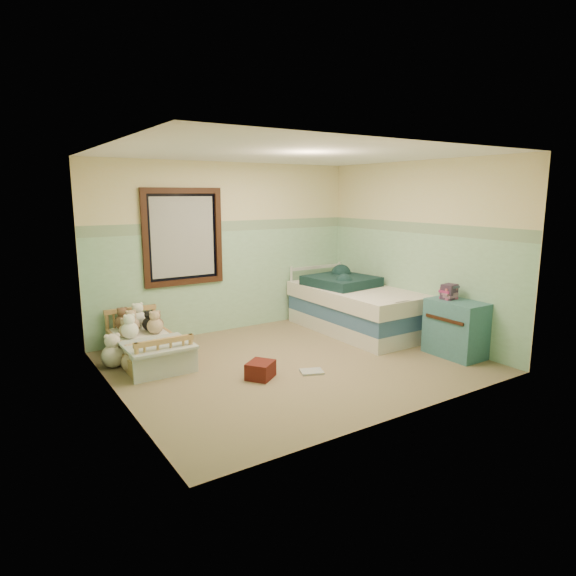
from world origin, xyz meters
TOP-DOWN VIEW (x-y plane):
  - floor at (0.00, 0.00)m, footprint 4.20×3.60m
  - ceiling at (0.00, 0.00)m, footprint 4.20×3.60m
  - wall_back at (0.00, 1.80)m, footprint 4.20×0.04m
  - wall_front at (0.00, -1.80)m, footprint 4.20×0.04m
  - wall_left at (-2.10, 0.00)m, footprint 0.04×3.60m
  - wall_right at (2.10, 0.00)m, footprint 0.04×3.60m
  - wainscot_mint at (0.00, 1.79)m, footprint 4.20×0.01m
  - border_strip at (0.00, 1.79)m, footprint 4.20×0.01m
  - window_frame at (-0.70, 1.76)m, footprint 1.16×0.06m
  - window_blinds at (-0.70, 1.77)m, footprint 0.92×0.01m
  - toddler_bed_frame at (-1.50, 1.05)m, footprint 0.69×1.38m
  - toddler_mattress at (-1.50, 1.05)m, footprint 0.63×1.32m
  - patchwork_quilt at (-1.50, 0.62)m, footprint 0.75×0.69m
  - plush_bed_brown at (-1.65, 1.55)m, footprint 0.21×0.21m
  - plush_bed_white at (-1.45, 1.55)m, footprint 0.23×0.23m
  - plush_bed_tan at (-1.60, 1.33)m, footprint 0.21×0.21m
  - plush_bed_dark at (-1.37, 1.33)m, footprint 0.18×0.18m
  - plush_floor_cream at (-1.92, 1.03)m, footprint 0.28×0.28m
  - plush_floor_tan at (-1.78, 0.76)m, footprint 0.23×0.23m
  - twin_bed_frame at (1.55, 0.65)m, footprint 1.05×2.09m
  - twin_boxspring at (1.55, 0.65)m, footprint 1.05×2.09m
  - twin_mattress at (1.55, 0.65)m, footprint 1.09×2.14m
  - teal_blanket at (1.50, 0.95)m, footprint 1.00×1.04m
  - dresser at (1.87, -0.92)m, footprint 0.45×0.72m
  - book_stack at (1.87, -0.78)m, footprint 0.22×0.18m
  - red_pillow at (-0.62, -0.24)m, footprint 0.40×0.39m
  - floor_book at (-0.04, -0.42)m, footprint 0.31×0.28m
  - extra_plush_0 at (-1.69, 1.11)m, footprint 0.21×0.21m
  - extra_plush_1 at (-1.31, 1.25)m, footprint 0.18×0.18m
  - extra_plush_2 at (-1.72, 1.19)m, footprint 0.17×0.17m
  - extra_plush_3 at (-1.36, 1.15)m, footprint 0.20×0.20m

SIDE VIEW (x-z plane):
  - floor at x=0.00m, z-range -0.02..0.00m
  - floor_book at x=-0.04m, z-range 0.00..0.02m
  - toddler_bed_frame at x=-1.50m, z-range 0.00..0.18m
  - red_pillow at x=-0.62m, z-range 0.00..0.19m
  - twin_bed_frame at x=1.55m, z-range 0.00..0.22m
  - plush_floor_tan at x=-1.78m, z-range 0.00..0.23m
  - plush_floor_cream at x=-1.92m, z-range 0.00..0.28m
  - toddler_mattress at x=-1.50m, z-range 0.18..0.30m
  - patchwork_quilt at x=-1.50m, z-range 0.30..0.33m
  - twin_boxspring at x=1.55m, z-range 0.22..0.44m
  - dresser at x=1.87m, z-range 0.00..0.72m
  - extra_plush_2 at x=-1.72m, z-range 0.30..0.47m
  - plush_bed_dark at x=-1.37m, z-range 0.30..0.48m
  - extra_plush_1 at x=-1.31m, z-range 0.30..0.48m
  - extra_plush_3 at x=-1.36m, z-range 0.30..0.50m
  - plush_bed_brown at x=-1.65m, z-range 0.30..0.50m
  - plush_bed_tan at x=-1.60m, z-range 0.30..0.50m
  - extra_plush_0 at x=-1.69m, z-range 0.30..0.51m
  - plush_bed_white at x=-1.45m, z-range 0.30..0.52m
  - twin_mattress at x=1.55m, z-range 0.44..0.66m
  - teal_blanket at x=1.50m, z-range 0.66..0.80m
  - wainscot_mint at x=0.00m, z-range 0.00..1.50m
  - book_stack at x=1.87m, z-range 0.72..0.91m
  - wall_back at x=0.00m, z-range 0.00..2.50m
  - wall_front at x=0.00m, z-range 0.00..2.50m
  - wall_left at x=-2.10m, z-range 0.00..2.50m
  - wall_right at x=2.10m, z-range 0.00..2.50m
  - window_blinds at x=-0.70m, z-range 0.89..2.01m
  - window_frame at x=-0.70m, z-range 0.77..2.13m
  - border_strip at x=0.00m, z-range 1.50..1.65m
  - ceiling at x=0.00m, z-range 2.50..2.52m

